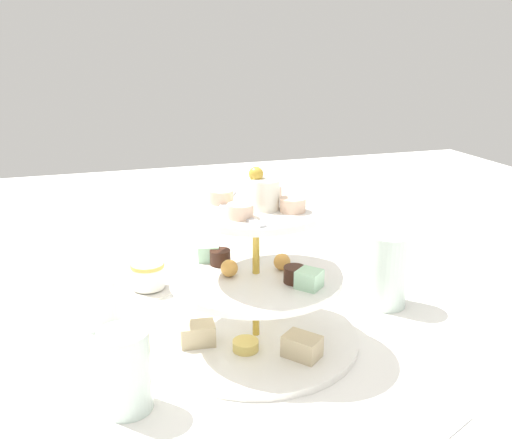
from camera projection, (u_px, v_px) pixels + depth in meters
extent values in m
plane|color=white|center=(256.00, 340.00, 0.81)|extent=(2.40, 2.40, 0.00)
cylinder|color=white|center=(256.00, 337.00, 0.81)|extent=(0.30, 0.30, 0.01)
cylinder|color=white|center=(256.00, 276.00, 0.78)|extent=(0.24, 0.24, 0.01)
cylinder|color=white|center=(256.00, 210.00, 0.75)|extent=(0.19, 0.19, 0.01)
cylinder|color=gold|center=(256.00, 261.00, 0.77)|extent=(0.01, 0.01, 0.25)
sphere|color=gold|center=(256.00, 174.00, 0.73)|extent=(0.02, 0.02, 0.02)
cube|color=#CCB78E|center=(197.00, 333.00, 0.78)|extent=(0.04, 0.05, 0.03)
cube|color=#CCB78E|center=(302.00, 346.00, 0.75)|extent=(0.06, 0.06, 0.03)
cube|color=#CCB78E|center=(269.00, 299.00, 0.88)|extent=(0.06, 0.05, 0.03)
cylinder|color=#E5C660|center=(246.00, 345.00, 0.76)|extent=(0.04, 0.04, 0.01)
cylinder|color=#381E14|center=(295.00, 275.00, 0.74)|extent=(0.03, 0.03, 0.02)
cylinder|color=#381E14|center=(220.00, 257.00, 0.80)|extent=(0.03, 0.03, 0.02)
cube|color=#B2E5BC|center=(309.00, 279.00, 0.73)|extent=(0.04, 0.04, 0.02)
cube|color=#B2E5BC|center=(209.00, 252.00, 0.82)|extent=(0.04, 0.04, 0.02)
sphere|color=gold|center=(281.00, 261.00, 0.79)|extent=(0.02, 0.02, 0.02)
sphere|color=gold|center=(230.00, 269.00, 0.76)|extent=(0.02, 0.02, 0.02)
cylinder|color=beige|center=(270.00, 191.00, 0.79)|extent=(0.03, 0.03, 0.02)
cylinder|color=beige|center=(221.00, 197.00, 0.76)|extent=(0.03, 0.03, 0.02)
cylinder|color=beige|center=(240.00, 211.00, 0.70)|extent=(0.03, 0.03, 0.02)
cylinder|color=beige|center=(293.00, 205.00, 0.73)|extent=(0.03, 0.03, 0.02)
cylinder|color=white|center=(266.00, 195.00, 0.73)|extent=(0.04, 0.04, 0.04)
cube|color=silver|center=(228.00, 199.00, 0.78)|extent=(0.09, 0.05, 0.00)
cube|color=silver|center=(245.00, 217.00, 0.70)|extent=(0.09, 0.03, 0.00)
cylinder|color=silver|center=(387.00, 270.00, 0.90)|extent=(0.07, 0.07, 0.12)
cylinder|color=silver|center=(100.00, 302.00, 0.84)|extent=(0.06, 0.06, 0.08)
cylinder|color=white|center=(149.00, 288.00, 0.97)|extent=(0.09, 0.09, 0.01)
cylinder|color=white|center=(148.00, 275.00, 0.97)|extent=(0.06, 0.06, 0.04)
cylinder|color=gold|center=(147.00, 265.00, 0.96)|extent=(0.06, 0.06, 0.01)
cube|color=silver|center=(252.00, 263.00, 1.09)|extent=(0.06, 0.17, 0.00)
cylinder|color=silver|center=(126.00, 371.00, 0.65)|extent=(0.06, 0.06, 0.10)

